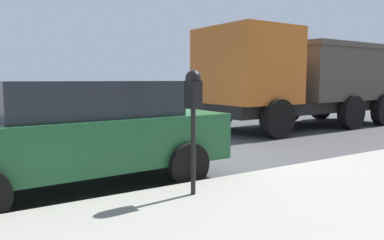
# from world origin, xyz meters

# --- Properties ---
(ground_plane) EXTENTS (220.00, 220.00, 0.00)m
(ground_plane) POSITION_xyz_m (0.00, 0.00, 0.00)
(ground_plane) COLOR #424244
(parking_meter) EXTENTS (0.21, 0.19, 1.54)m
(parking_meter) POSITION_xyz_m (-2.69, 0.60, 1.30)
(parking_meter) COLOR black
(parking_meter) RESTS_ON sidewalk
(car_green) EXTENTS (2.11, 4.33, 1.53)m
(car_green) POSITION_xyz_m (-1.13, 1.56, 0.81)
(car_green) COLOR #1E5B33
(car_green) RESTS_ON ground_plane
(dump_truck) EXTENTS (3.03, 7.41, 2.98)m
(dump_truck) POSITION_xyz_m (1.89, -6.51, 1.61)
(dump_truck) COLOR black
(dump_truck) RESTS_ON ground_plane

